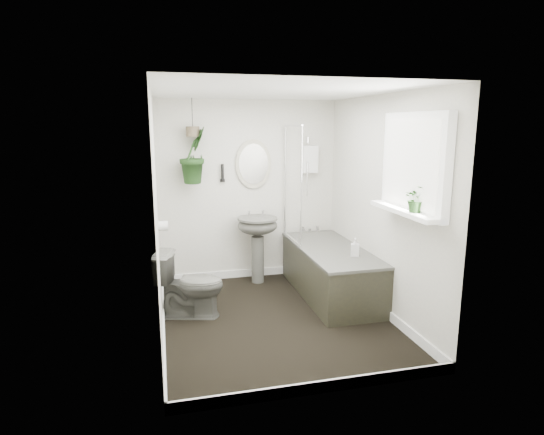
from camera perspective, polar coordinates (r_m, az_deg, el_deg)
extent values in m
cube|color=black|center=(4.88, 0.43, -12.64)|extent=(2.30, 2.80, 0.02)
cube|color=white|center=(4.46, 0.48, 15.67)|extent=(2.30, 2.80, 0.02)
cube|color=beige|center=(5.89, -2.95, 3.35)|extent=(2.30, 0.02, 2.30)
cube|color=beige|center=(3.22, 6.70, -3.68)|extent=(2.30, 0.02, 2.30)
cube|color=beige|center=(4.39, -14.37, 0.17)|extent=(0.02, 2.80, 2.30)
cube|color=beige|center=(4.94, 13.61, 1.45)|extent=(0.02, 2.80, 2.30)
cube|color=white|center=(4.85, 0.43, -11.99)|extent=(2.30, 2.80, 0.10)
cube|color=white|center=(5.98, 4.75, 7.31)|extent=(0.20, 0.10, 0.35)
ellipsoid|color=#B7B297|center=(5.82, -2.34, 6.73)|extent=(0.46, 0.03, 0.62)
cylinder|color=black|center=(5.75, -6.23, 5.61)|extent=(0.04, 0.04, 0.22)
cylinder|color=white|center=(5.13, -13.53, -1.04)|extent=(0.11, 0.11, 0.11)
cube|color=white|center=(4.24, 17.44, 6.43)|extent=(0.08, 1.00, 0.90)
cube|color=white|center=(4.26, 16.29, 0.80)|extent=(0.18, 1.00, 0.04)
cube|color=white|center=(4.21, 16.91, 6.44)|extent=(0.01, 0.86, 0.76)
imported|color=#4A4A44|center=(4.89, -10.22, -8.21)|extent=(0.77, 0.56, 0.70)
imported|color=black|center=(4.09, 17.72, 2.27)|extent=(0.26, 0.24, 0.24)
imported|color=black|center=(5.59, -9.81, 7.73)|extent=(0.46, 0.48, 0.68)
imported|color=#2B2322|center=(5.05, 10.38, -3.67)|extent=(0.12, 0.12, 0.20)
cylinder|color=brown|center=(5.58, -9.91, 10.59)|extent=(0.16, 0.16, 0.12)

